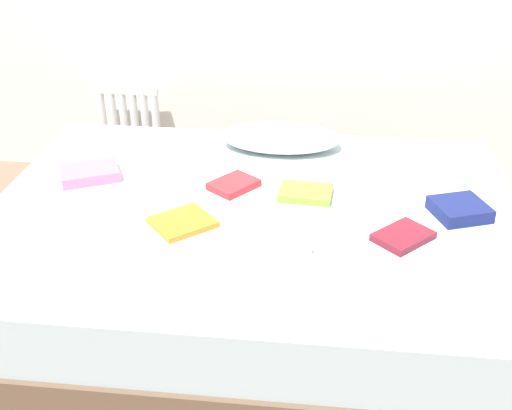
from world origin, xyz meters
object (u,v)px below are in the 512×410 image
Objects in this scene: textbook_pink at (90,173)px; pillow at (280,137)px; textbook_orange at (182,222)px; textbook_lime at (305,193)px; textbook_white at (268,248)px; radiator at (130,126)px; textbook_red at (234,185)px; textbook_navy at (460,209)px; textbook_maroon at (403,236)px; bed at (255,264)px.

pillow is at bearing 1.52° from textbook_pink.
pillow is 2.65× the size of textbook_orange.
textbook_white is at bearing -99.68° from textbook_lime.
textbook_white is at bearing -88.16° from pillow.
radiator is 2.63× the size of textbook_red.
textbook_pink is at bearing 153.71° from textbook_navy.
radiator is at bearing 143.98° from pillow.
radiator is 0.87× the size of pillow.
textbook_lime is at bearing 150.84° from textbook_navy.
textbook_lime is (0.87, -0.06, -0.01)m from textbook_pink.
pillow reaches higher than textbook_maroon.
pillow is 0.43m from textbook_red.
textbook_lime is 0.43m from textbook_white.
textbook_navy reaches higher than textbook_orange.
textbook_navy reaches higher than textbook_red.
pillow is at bearing 26.78° from textbook_orange.
textbook_white is (0.93, -1.51, 0.22)m from radiator.
textbook_maroon is at bearing -41.94° from textbook_orange.
textbook_navy is 0.84m from textbook_red.
textbook_lime is (0.18, 0.10, 0.27)m from bed.
radiator is 2.53× the size of textbook_navy.
textbook_white is at bearing -75.60° from bed.
textbook_navy is (1.58, -1.18, 0.22)m from radiator.
pillow is at bearing 17.49° from textbook_red.
bed is at bearing -39.41° from textbook_pink.
radiator is 2.04× the size of textbook_pink.
textbook_maroon is (1.37, -1.37, 0.20)m from radiator.
textbook_red is at bearing 74.27° from textbook_white.
textbook_maroon is 0.69m from textbook_red.
textbook_maroon is (0.34, -0.28, -0.00)m from textbook_lime.
textbook_white is (-0.10, -0.42, 0.01)m from textbook_lime.
textbook_maroon is at bearing -34.70° from textbook_lime.
radiator is 2.30× the size of textbook_lime.
textbook_maroon is at bearing -158.92° from textbook_navy.
textbook_orange is (0.45, -0.32, -0.01)m from textbook_pink.
bed is at bearing 161.08° from textbook_navy.
textbook_navy reaches higher than textbook_pink.
pillow is 0.83m from textbook_pink.
textbook_lime is (1.03, -1.10, 0.21)m from radiator.
textbook_orange is at bearing 133.73° from textbook_maroon.
textbook_lime is at bearing -73.51° from pillow.
bed is 11.10× the size of textbook_navy.
textbook_pink is 0.55m from textbook_orange.
textbook_white is at bearing -57.71° from textbook_pink.
textbook_pink is (0.16, -1.03, 0.21)m from radiator.
textbook_navy reaches higher than radiator.
radiator is at bearing 72.94° from textbook_pink.
textbook_lime is at bearing -8.90° from textbook_orange.
textbook_red is at bearing -28.17° from textbook_pink.
textbook_navy is 0.29m from textbook_maroon.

